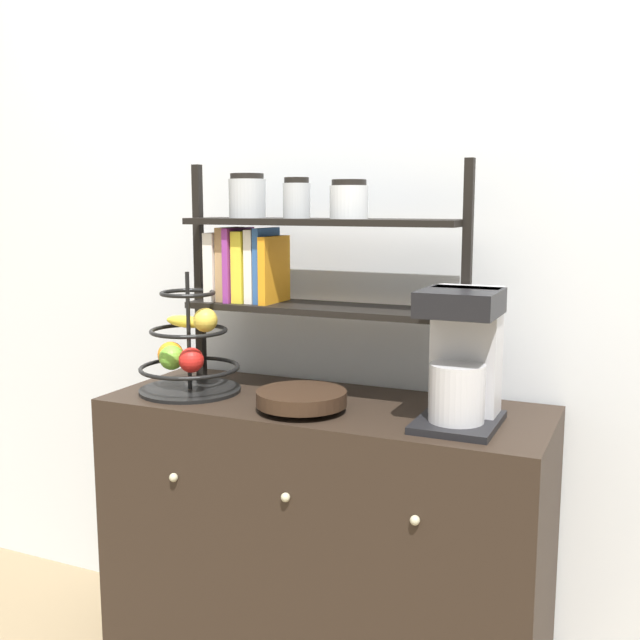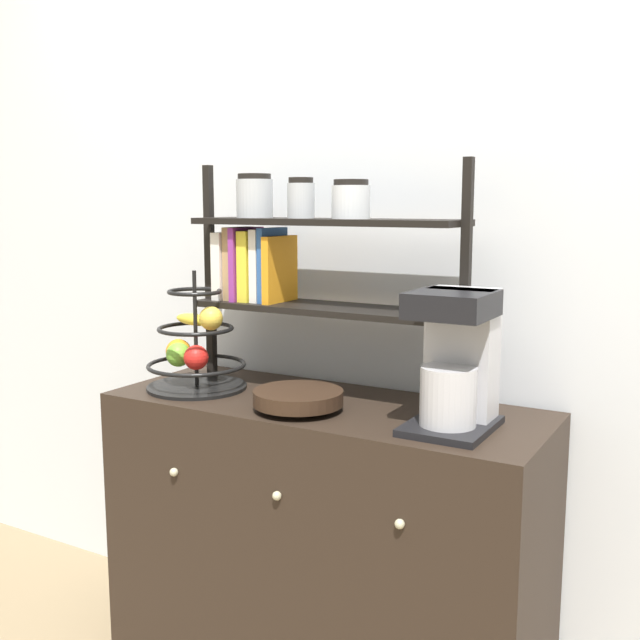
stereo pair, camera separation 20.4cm
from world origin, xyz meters
name	(u,v)px [view 2 (the right image)]	position (x,y,z in m)	size (l,w,h in m)	color
wall_back	(370,236)	(0.00, 0.52, 1.30)	(7.00, 0.05, 2.60)	silver
sideboard	(324,547)	(0.00, 0.24, 0.42)	(1.23, 0.49, 0.85)	black
coffee_maker	(456,359)	(0.39, 0.20, 1.02)	(0.20, 0.25, 0.34)	black
fruit_stand	(194,351)	(-0.41, 0.18, 0.96)	(0.30, 0.30, 0.35)	black
wooden_bowl	(298,398)	(-0.02, 0.13, 0.88)	(0.24, 0.24, 0.06)	black
shelf_hutch	(293,252)	(-0.15, 0.32, 1.26)	(0.85, 0.20, 0.66)	black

